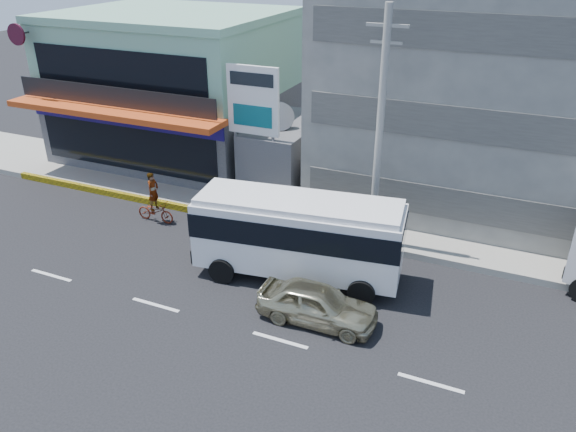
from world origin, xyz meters
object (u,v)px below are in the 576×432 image
object	(u,v)px
concrete_building	(510,58)
billboard	(253,109)
minibus	(298,231)
sedan	(317,304)
shop_building	(176,90)
motorcycle_rider	(155,206)
satellite_dish	(279,127)
utility_pole_near	(380,133)

from	to	relation	value
concrete_building	billboard	bearing A→B (deg)	-151.08
minibus	billboard	bearing A→B (deg)	130.53
minibus	sedan	xyz separation A→B (m)	(1.74, -2.44, -1.27)
concrete_building	sedan	size ratio (longest dim) A/B	3.79
shop_building	sedan	world-z (taller)	shop_building
sedan	motorcycle_rider	world-z (taller)	motorcycle_rider
minibus	motorcycle_rider	bearing A→B (deg)	167.82
concrete_building	satellite_dish	bearing A→B (deg)	-158.20
satellite_dish	motorcycle_rider	bearing A→B (deg)	-126.86
concrete_building	minibus	world-z (taller)	concrete_building
billboard	motorcycle_rider	world-z (taller)	billboard
shop_building	motorcycle_rider	bearing A→B (deg)	-64.22
shop_building	satellite_dish	xyz separation A→B (m)	(8.00, -2.95, -0.42)
minibus	sedan	size ratio (longest dim) A/B	1.95
minibus	sedan	bearing A→B (deg)	-54.47
concrete_building	motorcycle_rider	bearing A→B (deg)	-146.30
utility_pole_near	minibus	xyz separation A→B (m)	(-2.00, -3.46, -3.16)
concrete_building	sedan	distance (m)	15.49
concrete_building	motorcycle_rider	distance (m)	17.93
satellite_dish	utility_pole_near	bearing A→B (deg)	-30.96
billboard	minibus	world-z (taller)	billboard
satellite_dish	utility_pole_near	distance (m)	7.17
billboard	sedan	size ratio (longest dim) A/B	1.64
billboard	motorcycle_rider	xyz separation A→B (m)	(-3.50, -3.54, -4.12)
minibus	motorcycle_rider	world-z (taller)	minibus
sedan	motorcycle_rider	size ratio (longest dim) A/B	1.72
motorcycle_rider	billboard	bearing A→B (deg)	45.29
concrete_building	utility_pole_near	bearing A→B (deg)	-117.76
concrete_building	sedan	bearing A→B (deg)	-107.51
minibus	satellite_dish	bearing A→B (deg)	119.53
minibus	motorcycle_rider	size ratio (longest dim) A/B	3.37
concrete_building	minibus	bearing A→B (deg)	-118.47
minibus	shop_building	bearing A→B (deg)	140.17
concrete_building	utility_pole_near	distance (m)	8.79
shop_building	utility_pole_near	world-z (taller)	utility_pole_near
sedan	motorcycle_rider	bearing A→B (deg)	66.34
concrete_building	minibus	xyz separation A→B (m)	(-6.00, -11.06, -5.01)
concrete_building	shop_building	bearing A→B (deg)	-176.65
utility_pole_near	minibus	distance (m)	5.10
minibus	utility_pole_near	bearing A→B (deg)	59.99
satellite_dish	billboard	distance (m)	2.31
utility_pole_near	motorcycle_rider	size ratio (longest dim) A/B	4.09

